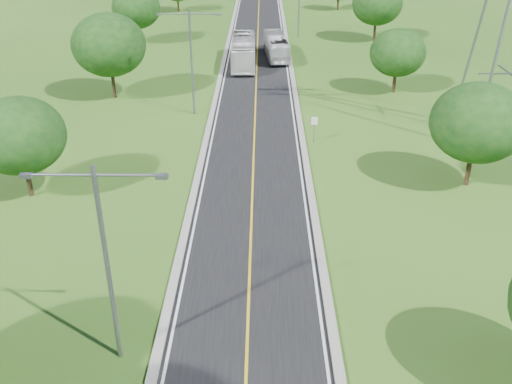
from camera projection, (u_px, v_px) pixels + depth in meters
ground at (257, 71)px, 69.40m from camera, size 260.00×260.00×0.00m
road at (257, 58)px, 74.68m from camera, size 8.00×150.00×0.06m
curb_left at (225, 57)px, 74.69m from camera, size 0.50×150.00×0.22m
curb_right at (289, 58)px, 74.61m from camera, size 0.50×150.00×0.22m
speed_limit_sign at (314, 125)px, 49.17m from camera, size 0.55×0.09×2.40m
streetlight_near_left at (105, 252)px, 24.30m from camera, size 5.90×0.25×10.00m
streetlight_mid_left at (191, 54)px, 53.43m from camera, size 5.90×0.25×10.00m
tree_lb at (19, 136)px, 39.13m from camera, size 6.30×6.30×7.33m
tree_lc at (109, 45)px, 58.10m from camera, size 7.56×7.56×8.79m
tree_ld at (136, 8)px, 79.59m from camera, size 6.72×6.72×7.82m
tree_rb at (478, 123)px, 40.44m from camera, size 6.72×6.72×7.82m
tree_rc at (398, 53)px, 60.16m from camera, size 5.88×5.88×6.84m
tree_rd at (377, 3)px, 80.89m from camera, size 7.14×7.14×8.30m
bus_outbound at (276, 46)px, 74.24m from camera, size 3.33×10.71×2.94m
bus_inbound at (243, 51)px, 71.12m from camera, size 3.09×12.18×3.38m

